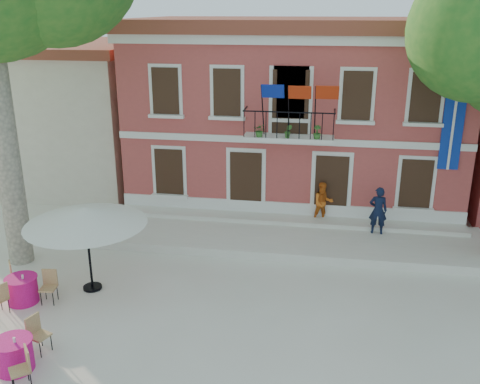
% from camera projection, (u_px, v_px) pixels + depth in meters
% --- Properties ---
extents(ground, '(90.00, 90.00, 0.00)m').
position_uv_depth(ground, '(200.00, 299.00, 15.29)').
color(ground, beige).
rests_on(ground, ground).
extents(main_building, '(13.50, 9.59, 7.50)m').
position_uv_depth(main_building, '(297.00, 108.00, 23.07)').
color(main_building, '#A7403C').
rests_on(main_building, ground).
extents(neighbor_west, '(9.40, 9.40, 6.40)m').
position_uv_depth(neighbor_west, '(60.00, 109.00, 25.95)').
color(neighbor_west, beige).
rests_on(neighbor_west, ground).
extents(terrace, '(14.00, 3.40, 0.30)m').
position_uv_depth(terrace, '(283.00, 237.00, 19.04)').
color(terrace, silver).
rests_on(terrace, ground).
extents(patio_umbrella, '(3.46, 3.46, 2.57)m').
position_uv_depth(patio_umbrella, '(85.00, 216.00, 15.11)').
color(patio_umbrella, black).
rests_on(patio_umbrella, ground).
extents(pedestrian_navy, '(0.64, 0.44, 1.72)m').
position_uv_depth(pedestrian_navy, '(378.00, 210.00, 18.74)').
color(pedestrian_navy, black).
rests_on(pedestrian_navy, terrace).
extents(pedestrian_orange, '(0.88, 0.76, 1.54)m').
position_uv_depth(pedestrian_orange, '(323.00, 203.00, 19.74)').
color(pedestrian_orange, orange).
rests_on(pedestrian_orange, terrace).
extents(cafe_table_0, '(1.73, 1.86, 0.95)m').
position_uv_depth(cafe_table_0, '(22.00, 288.00, 15.00)').
color(cafe_table_0, '#E41592').
rests_on(cafe_table_0, ground).
extents(cafe_table_1, '(1.77, 1.84, 0.95)m').
position_uv_depth(cafe_table_1, '(14.00, 353.00, 12.18)').
color(cafe_table_1, '#E41592').
rests_on(cafe_table_1, ground).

